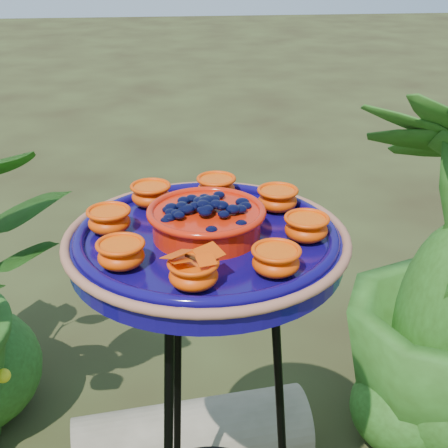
{
  "coord_description": "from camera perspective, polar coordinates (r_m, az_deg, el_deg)",
  "views": [
    {
      "loc": [
        -0.04,
        -0.93,
        1.32
      ],
      "look_at": [
        0.05,
        -0.06,
        0.9
      ],
      "focal_mm": 50.0,
      "sensor_mm": 36.0,
      "label": 1
    }
  ],
  "objects": [
    {
      "name": "tripod_stand",
      "position": [
        1.18,
        -1.37,
        -17.41
      ],
      "size": [
        0.4,
        0.4,
        0.84
      ],
      "rotation": [
        0.0,
        0.0,
        0.42
      ],
      "color": "black",
      "rests_on": "ground"
    },
    {
      "name": "feeder_dish",
      "position": [
        0.97,
        -1.59,
        -1.19
      ],
      "size": [
        0.56,
        0.56,
        0.1
      ],
      "rotation": [
        0.0,
        0.0,
        0.42
      ],
      "color": "#0E0650",
      "rests_on": "tripod_stand"
    },
    {
      "name": "driftwood_log",
      "position": [
        1.74,
        -2.9,
        -19.06
      ],
      "size": [
        0.63,
        0.28,
        0.2
      ],
      "primitive_type": "cylinder",
      "rotation": [
        0.0,
        1.57,
        0.12
      ],
      "color": "gray",
      "rests_on": "ground"
    }
  ]
}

